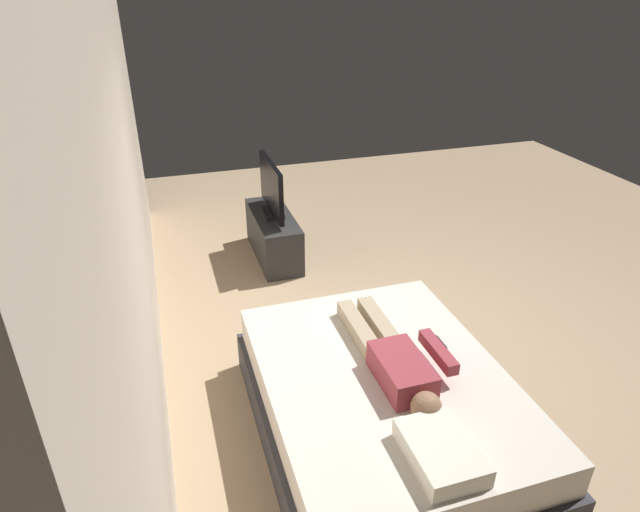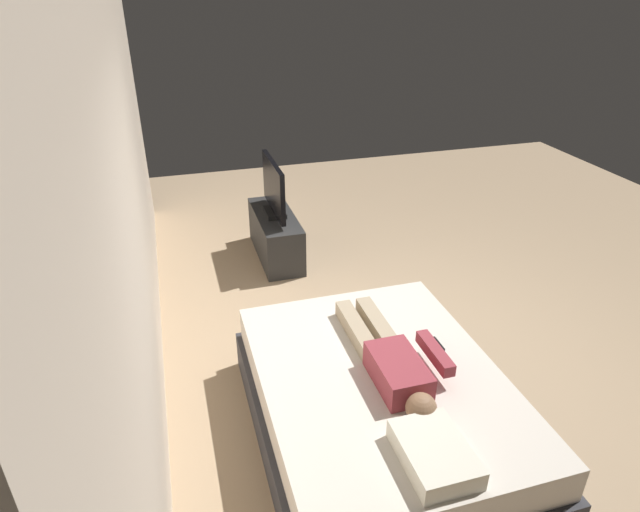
% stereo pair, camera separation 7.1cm
% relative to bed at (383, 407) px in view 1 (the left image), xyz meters
% --- Properties ---
extents(ground_plane, '(10.00, 10.00, 0.00)m').
position_rel_bed_xyz_m(ground_plane, '(0.84, -0.55, -0.26)').
color(ground_plane, tan).
extents(back_wall, '(6.40, 0.10, 2.80)m').
position_rel_bed_xyz_m(back_wall, '(1.24, 1.43, 1.14)').
color(back_wall, beige).
rests_on(back_wall, ground).
extents(bed, '(2.09, 1.59, 0.54)m').
position_rel_bed_xyz_m(bed, '(0.00, 0.00, 0.00)').
color(bed, '#333338').
rests_on(bed, ground).
extents(pillow, '(0.48, 0.34, 0.12)m').
position_rel_bed_xyz_m(pillow, '(-0.72, 0.00, 0.34)').
color(pillow, silver).
rests_on(pillow, bed).
extents(person, '(1.26, 0.46, 0.18)m').
position_rel_bed_xyz_m(person, '(0.03, -0.08, 0.36)').
color(person, '#993842').
rests_on(person, bed).
extents(remote, '(0.15, 0.04, 0.02)m').
position_rel_bed_xyz_m(remote, '(0.18, -0.48, 0.29)').
color(remote, black).
rests_on(remote, bed).
extents(tv_stand, '(1.10, 0.40, 0.50)m').
position_rel_bed_xyz_m(tv_stand, '(2.79, 0.10, -0.01)').
color(tv_stand, '#2D2D2D').
rests_on(tv_stand, ground).
extents(tv, '(0.88, 0.20, 0.59)m').
position_rel_bed_xyz_m(tv, '(2.79, 0.10, 0.52)').
color(tv, black).
rests_on(tv, tv_stand).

